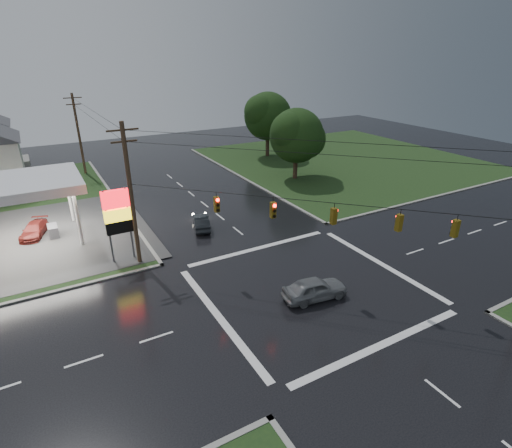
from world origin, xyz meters
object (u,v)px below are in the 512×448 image
tree_ne_far (269,116)px  car_crossing (315,288)px  utility_pole_n (79,133)px  utility_pole_nw (131,194)px  tree_ne_near (297,136)px  pylon_sign (117,214)px  car_pump (34,230)px  car_north (201,222)px

tree_ne_far → car_crossing: 39.83m
utility_pole_n → utility_pole_nw: bearing=-90.0°
tree_ne_near → car_crossing: (-14.63, -23.30, -4.81)m
utility_pole_n → pylon_sign: bearing=-92.1°
pylon_sign → car_pump: pylon_sign is taller
utility_pole_n → tree_ne_far: bearing=-8.5°
tree_ne_near → car_pump: bearing=-174.5°
car_north → utility_pole_nw: bearing=45.8°
car_north → car_crossing: (2.23, -14.55, 0.11)m
tree_ne_near → tree_ne_far: 12.39m
car_north → pylon_sign: bearing=36.4°
car_north → utility_pole_n: bearing=-57.7°
pylon_sign → tree_ne_near: (24.64, 11.49, 1.55)m
car_north → car_crossing: 14.72m
utility_pole_nw → utility_pole_n: utility_pole_nw is taller
utility_pole_n → tree_ne_far: utility_pole_n is taller
car_pump → pylon_sign: bearing=-35.9°
tree_ne_far → car_crossing: bearing=-116.5°
tree_ne_near → car_north: size_ratio=2.29×
tree_ne_far → car_pump: bearing=-156.0°
tree_ne_near → car_pump: 31.15m
car_north → car_pump: bearing=-5.9°
tree_ne_far → car_crossing: size_ratio=2.21×
tree_ne_far → car_north: 29.25m
pylon_sign → car_north: size_ratio=1.53×
tree_ne_near → tree_ne_far: bearing=75.9°
utility_pole_nw → car_north: utility_pole_nw is taller
utility_pole_nw → tree_ne_far: utility_pole_nw is taller
utility_pole_nw → car_pump: size_ratio=2.66×
car_north → car_pump: (-13.76, 5.80, -0.04)m
tree_ne_near → car_pump: tree_ne_near is taller
pylon_sign → utility_pole_nw: utility_pole_nw is taller
pylon_sign → car_pump: (-5.97, 8.54, -3.41)m
tree_ne_near → car_pump: size_ratio=2.17×
utility_pole_n → car_pump: bearing=-110.2°
car_north → car_pump: size_ratio=0.95×
tree_ne_far → car_crossing: tree_ne_far is taller
utility_pole_nw → car_pump: (-6.97, 9.54, -5.12)m
car_pump → tree_ne_near: bearing=24.7°
tree_ne_far → car_north: bearing=-133.7°
utility_pole_nw → tree_ne_near: size_ratio=1.22×
tree_ne_far → car_north: (-19.86, -20.75, -5.53)m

